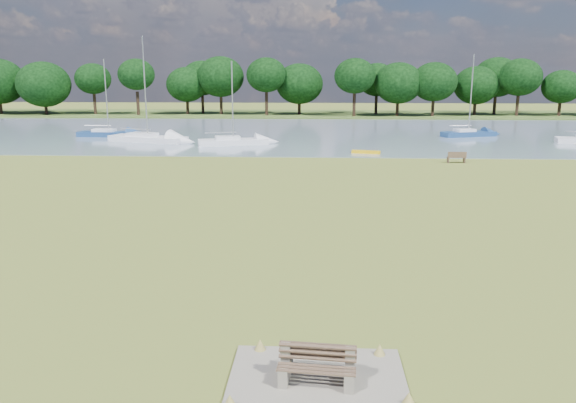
{
  "coord_description": "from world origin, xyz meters",
  "views": [
    {
      "loc": [
        -0.08,
        -26.0,
        7.2
      ],
      "look_at": [
        -1.31,
        -2.0,
        1.65
      ],
      "focal_mm": 35.0,
      "sensor_mm": 36.0,
      "label": 1
    }
  ],
  "objects_px": {
    "kayak": "(366,152)",
    "sailboat_4": "(232,140)",
    "sailboat_3": "(147,136)",
    "riverbank_bench": "(457,157)",
    "sailboat_5": "(468,132)",
    "sailboat_2": "(108,132)",
    "bench_pair": "(318,364)"
  },
  "relations": [
    {
      "from": "riverbank_bench",
      "to": "sailboat_4",
      "type": "xyz_separation_m",
      "value": [
        -19.84,
        10.4,
        0.1
      ]
    },
    {
      "from": "sailboat_4",
      "to": "sailboat_5",
      "type": "height_order",
      "value": "sailboat_5"
    },
    {
      "from": "sailboat_3",
      "to": "sailboat_2",
      "type": "bearing_deg",
      "value": 161.28
    },
    {
      "from": "sailboat_4",
      "to": "sailboat_5",
      "type": "relative_size",
      "value": 0.9
    },
    {
      "from": "sailboat_2",
      "to": "sailboat_4",
      "type": "xyz_separation_m",
      "value": [
        15.24,
        -6.65,
        0.0
      ]
    },
    {
      "from": "sailboat_3",
      "to": "sailboat_5",
      "type": "relative_size",
      "value": 1.18
    },
    {
      "from": "sailboat_4",
      "to": "sailboat_5",
      "type": "bearing_deg",
      "value": 3.45
    },
    {
      "from": "sailboat_5",
      "to": "kayak",
      "type": "bearing_deg",
      "value": -149.89
    },
    {
      "from": "bench_pair",
      "to": "sailboat_4",
      "type": "bearing_deg",
      "value": 106.24
    },
    {
      "from": "bench_pair",
      "to": "sailboat_4",
      "type": "height_order",
      "value": "sailboat_4"
    },
    {
      "from": "kayak",
      "to": "sailboat_5",
      "type": "xyz_separation_m",
      "value": [
        12.71,
        14.34,
        0.41
      ]
    },
    {
      "from": "bench_pair",
      "to": "sailboat_2",
      "type": "bearing_deg",
      "value": 120.37
    },
    {
      "from": "bench_pair",
      "to": "sailboat_2",
      "type": "xyz_separation_m",
      "value": [
        -23.82,
        50.75,
        0.06
      ]
    },
    {
      "from": "bench_pair",
      "to": "sailboat_5",
      "type": "xyz_separation_m",
      "value": [
        17.08,
        52.83,
        0.09
      ]
    },
    {
      "from": "bench_pair",
      "to": "riverbank_bench",
      "type": "bearing_deg",
      "value": 76.76
    },
    {
      "from": "sailboat_2",
      "to": "sailboat_4",
      "type": "bearing_deg",
      "value": -22.02
    },
    {
      "from": "bench_pair",
      "to": "kayak",
      "type": "xyz_separation_m",
      "value": [
        4.36,
        38.49,
        -0.32
      ]
    },
    {
      "from": "riverbank_bench",
      "to": "sailboat_2",
      "type": "bearing_deg",
      "value": 151.87
    },
    {
      "from": "riverbank_bench",
      "to": "sailboat_2",
      "type": "height_order",
      "value": "sailboat_2"
    },
    {
      "from": "sailboat_2",
      "to": "sailboat_4",
      "type": "distance_m",
      "value": 16.63
    },
    {
      "from": "kayak",
      "to": "sailboat_4",
      "type": "relative_size",
      "value": 0.31
    },
    {
      "from": "bench_pair",
      "to": "sailboat_3",
      "type": "distance_m",
      "value": 49.62
    },
    {
      "from": "bench_pair",
      "to": "sailboat_2",
      "type": "relative_size",
      "value": 0.22
    },
    {
      "from": "sailboat_5",
      "to": "sailboat_4",
      "type": "bearing_deg",
      "value": -179.52
    },
    {
      "from": "sailboat_2",
      "to": "sailboat_3",
      "type": "bearing_deg",
      "value": -36.06
    },
    {
      "from": "sailboat_2",
      "to": "riverbank_bench",
      "type": "bearing_deg",
      "value": -24.35
    },
    {
      "from": "sailboat_5",
      "to": "sailboat_3",
      "type": "bearing_deg",
      "value": 172.31
    },
    {
      "from": "sailboat_3",
      "to": "bench_pair",
      "type": "bearing_deg",
      "value": -49.85
    },
    {
      "from": "sailboat_3",
      "to": "sailboat_4",
      "type": "distance_m",
      "value": 9.65
    },
    {
      "from": "sailboat_3",
      "to": "sailboat_4",
      "type": "height_order",
      "value": "sailboat_3"
    },
    {
      "from": "sailboat_3",
      "to": "sailboat_5",
      "type": "distance_m",
      "value": 35.67
    },
    {
      "from": "riverbank_bench",
      "to": "kayak",
      "type": "height_order",
      "value": "riverbank_bench"
    }
  ]
}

